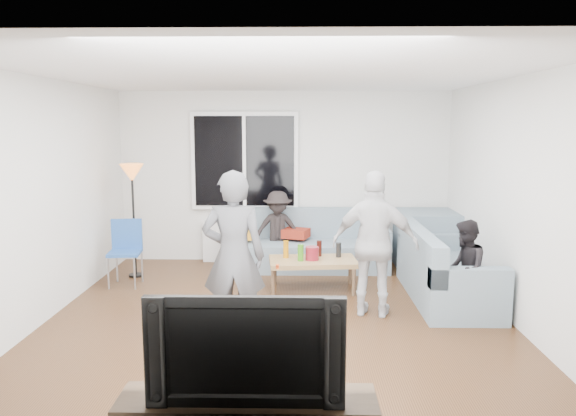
{
  "coord_description": "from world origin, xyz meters",
  "views": [
    {
      "loc": [
        0.23,
        -5.7,
        2.11
      ],
      "look_at": [
        0.1,
        0.6,
        1.15
      ],
      "focal_mm": 34.59,
      "sensor_mm": 36.0,
      "label": 1
    }
  ],
  "objects_px": {
    "sofa_right_section": "(447,264)",
    "side_chair": "(125,254)",
    "sofa_back_section": "(309,240)",
    "player_right": "(375,244)",
    "player_left": "(234,257)",
    "spectator_right": "(465,270)",
    "floor_lamp": "(134,221)",
    "coffee_table": "(313,274)",
    "spectator_back": "(278,230)",
    "television": "(247,345)"
  },
  "relations": [
    {
      "from": "sofa_right_section",
      "to": "side_chair",
      "type": "distance_m",
      "value": 4.1
    },
    {
      "from": "sofa_back_section",
      "to": "player_right",
      "type": "relative_size",
      "value": 1.43
    },
    {
      "from": "sofa_right_section",
      "to": "player_left",
      "type": "bearing_deg",
      "value": 119.36
    },
    {
      "from": "side_chair",
      "to": "spectator_right",
      "type": "distance_m",
      "value": 4.24
    },
    {
      "from": "sofa_right_section",
      "to": "floor_lamp",
      "type": "height_order",
      "value": "floor_lamp"
    },
    {
      "from": "coffee_table",
      "to": "spectator_right",
      "type": "bearing_deg",
      "value": -32.53
    },
    {
      "from": "side_chair",
      "to": "sofa_right_section",
      "type": "bearing_deg",
      "value": -12.41
    },
    {
      "from": "sofa_back_section",
      "to": "sofa_right_section",
      "type": "xyz_separation_m",
      "value": [
        1.65,
        -1.4,
        0.0
      ]
    },
    {
      "from": "spectator_back",
      "to": "television",
      "type": "relative_size",
      "value": 0.96
    },
    {
      "from": "player_left",
      "to": "spectator_right",
      "type": "height_order",
      "value": "player_left"
    },
    {
      "from": "player_right",
      "to": "television",
      "type": "xyz_separation_m",
      "value": [
        -1.15,
        -2.75,
        -0.02
      ]
    },
    {
      "from": "spectator_back",
      "to": "television",
      "type": "xyz_separation_m",
      "value": [
        -0.0,
        -4.8,
        0.21
      ]
    },
    {
      "from": "floor_lamp",
      "to": "spectator_back",
      "type": "distance_m",
      "value": 2.04
    },
    {
      "from": "sofa_back_section",
      "to": "spectator_right",
      "type": "height_order",
      "value": "spectator_right"
    },
    {
      "from": "coffee_table",
      "to": "player_right",
      "type": "height_order",
      "value": "player_right"
    },
    {
      "from": "side_chair",
      "to": "spectator_right",
      "type": "relative_size",
      "value": 0.79
    },
    {
      "from": "sofa_back_section",
      "to": "coffee_table",
      "type": "xyz_separation_m",
      "value": [
        0.04,
        -1.08,
        -0.22
      ]
    },
    {
      "from": "player_right",
      "to": "spectator_back",
      "type": "bearing_deg",
      "value": -46.95
    },
    {
      "from": "spectator_right",
      "to": "television",
      "type": "height_order",
      "value": "television"
    },
    {
      "from": "television",
      "to": "spectator_back",
      "type": "bearing_deg",
      "value": 89.98
    },
    {
      "from": "side_chair",
      "to": "player_left",
      "type": "relative_size",
      "value": 0.51
    },
    {
      "from": "coffee_table",
      "to": "side_chair",
      "type": "height_order",
      "value": "side_chair"
    },
    {
      "from": "coffee_table",
      "to": "spectator_right",
      "type": "relative_size",
      "value": 1.01
    },
    {
      "from": "coffee_table",
      "to": "sofa_back_section",
      "type": "bearing_deg",
      "value": 91.92
    },
    {
      "from": "sofa_back_section",
      "to": "side_chair",
      "type": "relative_size",
      "value": 2.67
    },
    {
      "from": "player_right",
      "to": "television",
      "type": "relative_size",
      "value": 1.36
    },
    {
      "from": "coffee_table",
      "to": "spectator_back",
      "type": "xyz_separation_m",
      "value": [
        -0.49,
        1.11,
        0.37
      ]
    },
    {
      "from": "player_left",
      "to": "television",
      "type": "xyz_separation_m",
      "value": [
        0.31,
        -2.0,
        -0.06
      ]
    },
    {
      "from": "side_chair",
      "to": "television",
      "type": "distance_m",
      "value": 4.31
    },
    {
      "from": "spectator_right",
      "to": "spectator_back",
      "type": "height_order",
      "value": "spectator_back"
    },
    {
      "from": "sofa_back_section",
      "to": "side_chair",
      "type": "height_order",
      "value": "side_chair"
    },
    {
      "from": "floor_lamp",
      "to": "television",
      "type": "distance_m",
      "value": 4.7
    },
    {
      "from": "floor_lamp",
      "to": "spectator_right",
      "type": "xyz_separation_m",
      "value": [
        4.07,
        -1.61,
        -0.23
      ]
    },
    {
      "from": "floor_lamp",
      "to": "spectator_back",
      "type": "bearing_deg",
      "value": 15.02
    },
    {
      "from": "spectator_right",
      "to": "player_left",
      "type": "bearing_deg",
      "value": -58.39
    },
    {
      "from": "spectator_back",
      "to": "television",
      "type": "distance_m",
      "value": 4.8
    },
    {
      "from": "sofa_back_section",
      "to": "coffee_table",
      "type": "distance_m",
      "value": 1.11
    },
    {
      "from": "coffee_table",
      "to": "player_left",
      "type": "bearing_deg",
      "value": -115.65
    },
    {
      "from": "sofa_right_section",
      "to": "side_chair",
      "type": "bearing_deg",
      "value": 83.56
    },
    {
      "from": "sofa_back_section",
      "to": "side_chair",
      "type": "xyz_separation_m",
      "value": [
        -2.42,
        -0.95,
        0.01
      ]
    },
    {
      "from": "television",
      "to": "player_left",
      "type": "bearing_deg",
      "value": 98.92
    },
    {
      "from": "spectator_right",
      "to": "television",
      "type": "relative_size",
      "value": 0.92
    },
    {
      "from": "spectator_back",
      "to": "coffee_table",
      "type": "bearing_deg",
      "value": -71.9
    },
    {
      "from": "spectator_back",
      "to": "television",
      "type": "bearing_deg",
      "value": -95.81
    },
    {
      "from": "spectator_right",
      "to": "spectator_back",
      "type": "distance_m",
      "value": 3.0
    },
    {
      "from": "side_chair",
      "to": "television",
      "type": "relative_size",
      "value": 0.73
    },
    {
      "from": "player_left",
      "to": "spectator_back",
      "type": "distance_m",
      "value": 2.83
    },
    {
      "from": "sofa_back_section",
      "to": "player_left",
      "type": "bearing_deg",
      "value": -105.6
    },
    {
      "from": "spectator_back",
      "to": "side_chair",
      "type": "bearing_deg",
      "value": -159.38
    },
    {
      "from": "player_right",
      "to": "side_chair",
      "type": "bearing_deg",
      "value": -5.24
    }
  ]
}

